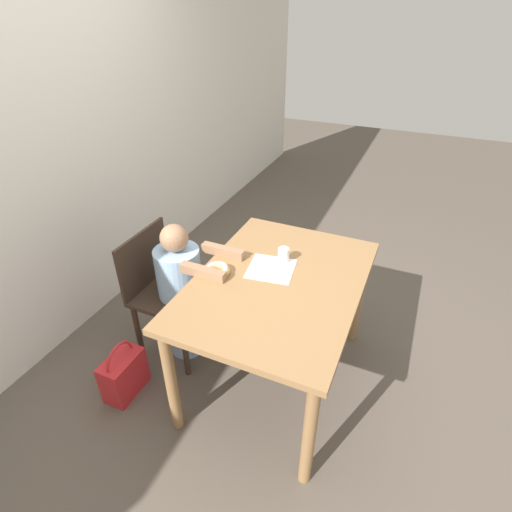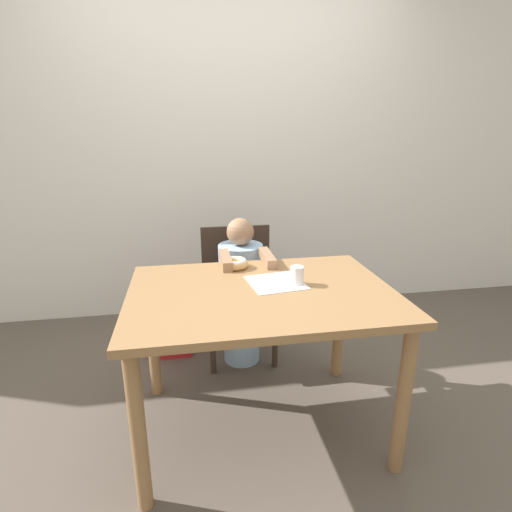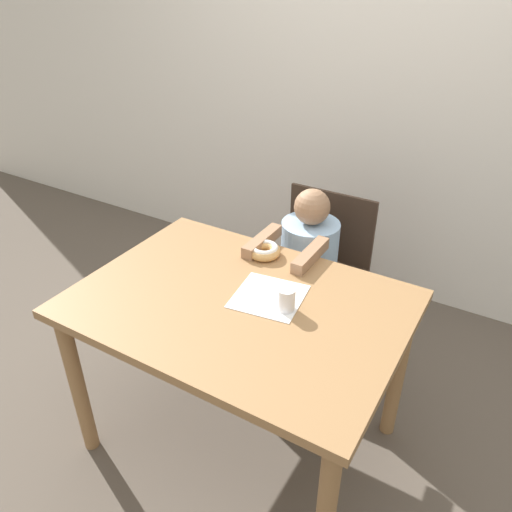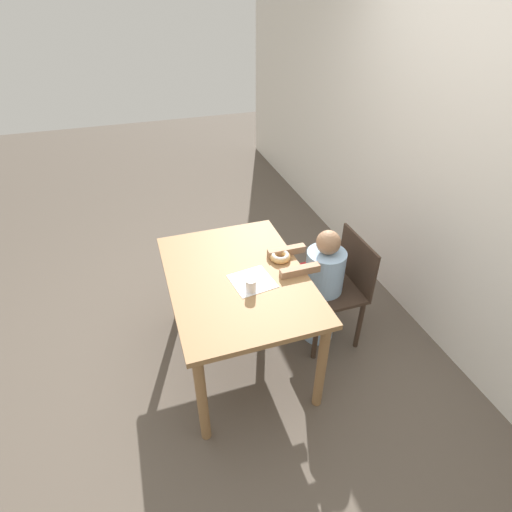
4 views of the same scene
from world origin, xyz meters
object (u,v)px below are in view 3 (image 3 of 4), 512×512
donut (264,250)px  child_figure (307,281)px  handbag (245,292)px  chair (317,271)px  cup (286,300)px

donut → child_figure: bearing=77.2°
child_figure → handbag: size_ratio=2.52×
handbag → donut: bearing=-49.8°
donut → chair: bearing=80.7°
cup → child_figure: bearing=107.5°
child_figure → handbag: 0.57m
chair → handbag: (-0.45, 0.03, -0.31)m
chair → handbag: bearing=175.8°
donut → handbag: (-0.38, 0.45, -0.62)m
child_figure → donut: size_ratio=6.87×
donut → cup: 0.38m
child_figure → handbag: child_figure is taller
chair → child_figure: bearing=-90.0°
child_figure → donut: child_figure is taller
chair → handbag: 0.55m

